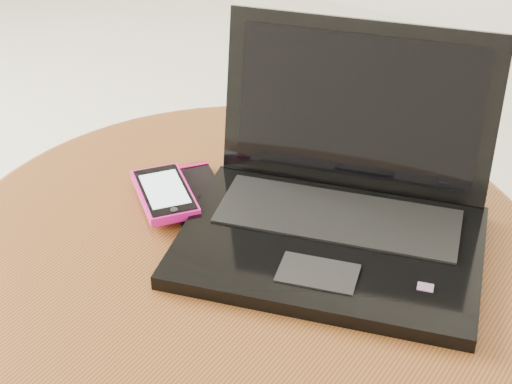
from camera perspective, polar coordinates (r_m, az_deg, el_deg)
The scene contains 4 objects.
table at distance 0.94m, azimuth -0.91°, elevation -9.25°, with size 0.67×0.67×0.53m.
laptop at distance 0.86m, azimuth 5.94°, elevation -0.86°, with size 0.38×0.34×0.21m.
phone_black at distance 0.94m, azimuth -4.41°, elevation -0.06°, with size 0.13×0.12×0.01m.
phone_pink at distance 0.92m, azimuth -6.60°, elevation -0.10°, with size 0.12×0.11×0.01m.
Camera 1 is at (0.50, -0.57, 1.06)m, focal length 55.49 mm.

